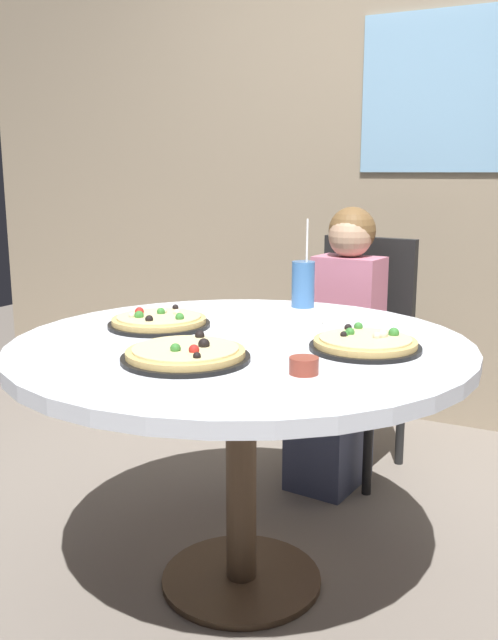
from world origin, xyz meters
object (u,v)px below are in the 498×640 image
(pizza_veggie, at_px, (365,344))
(pizza_pepperoni, at_px, (159,321))
(chair_wooden, at_px, (358,341))
(pizza_cheese, at_px, (186,354))
(dining_table, at_px, (241,371))
(sauce_bowl, at_px, (304,366))
(plate_small, at_px, (294,322))
(soda_cup, at_px, (303,284))
(diner_child, at_px, (339,362))

(pizza_veggie, xyz_separation_m, pizza_pepperoni, (-0.65, -0.02, 0.00))
(chair_wooden, bearing_deg, pizza_cheese, -91.52)
(chair_wooden, bearing_deg, dining_table, -90.50)
(sauce_bowl, relative_size, plate_small, 0.39)
(chair_wooden, relative_size, soda_cup, 3.10)
(dining_table, height_order, plate_small, plate_small)
(sauce_bowl, bearing_deg, chair_wooden, 102.57)
(soda_cup, distance_m, sauce_bowl, 0.83)
(plate_small, bearing_deg, dining_table, -98.20)
(dining_table, bearing_deg, plate_small, 81.80)
(dining_table, height_order, sauce_bowl, sauce_bowl)
(pizza_veggie, bearing_deg, pizza_cheese, -139.62)
(diner_child, bearing_deg, plate_small, -85.06)
(pizza_veggie, xyz_separation_m, sauce_bowl, (-0.06, -0.28, 0.00))
(dining_table, distance_m, pizza_cheese, 0.27)
(chair_wooden, xyz_separation_m, pizza_veggie, (0.33, -0.95, 0.24))
(soda_cup, distance_m, plate_small, 0.28)
(pizza_veggie, height_order, pizza_cheese, same)
(dining_table, relative_size, chair_wooden, 1.36)
(dining_table, xyz_separation_m, soda_cup, (-0.04, 0.54, 0.17))
(pizza_pepperoni, height_order, sauce_bowl, pizza_pepperoni)
(pizza_veggie, bearing_deg, dining_table, -169.49)
(diner_child, xyz_separation_m, pizza_pepperoni, (-0.30, -0.79, 0.28))
(pizza_pepperoni, relative_size, soda_cup, 1.02)
(pizza_cheese, height_order, sauce_bowl, pizza_cheese)
(chair_wooden, xyz_separation_m, plate_small, (0.03, -0.73, 0.22))
(pizza_veggie, distance_m, pizza_pepperoni, 0.65)
(pizza_pepperoni, relative_size, plate_small, 1.74)
(pizza_pepperoni, xyz_separation_m, sauce_bowl, (0.59, -0.27, 0.00))
(diner_child, distance_m, pizza_veggie, 0.89)
(pizza_cheese, bearing_deg, dining_table, 84.31)
(chair_wooden, distance_m, diner_child, 0.19)
(dining_table, height_order, soda_cup, soda_cup)
(chair_wooden, bearing_deg, plate_small, -87.53)
(chair_wooden, height_order, pizza_pepperoni, chair_wooden)
(pizza_veggie, distance_m, soda_cup, 0.61)
(diner_child, relative_size, pizza_cheese, 3.31)
(dining_table, bearing_deg, sauce_bowl, -37.90)
(diner_child, xyz_separation_m, soda_cup, (-0.03, -0.29, 0.35))
(dining_table, xyz_separation_m, diner_child, (-0.01, 0.83, -0.18))
(pizza_pepperoni, bearing_deg, plate_small, 33.96)
(chair_wooden, xyz_separation_m, pizza_pepperoni, (-0.32, -0.97, 0.24))
(chair_wooden, height_order, diner_child, diner_child)
(dining_table, distance_m, diner_child, 0.85)
(pizza_veggie, relative_size, plate_small, 1.66)
(pizza_cheese, height_order, plate_small, pizza_cheese)
(pizza_pepperoni, distance_m, sauce_bowl, 0.65)
(chair_wooden, height_order, sauce_bowl, chair_wooden)
(chair_wooden, distance_m, sauce_bowl, 1.29)
(pizza_veggie, bearing_deg, diner_child, 114.37)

